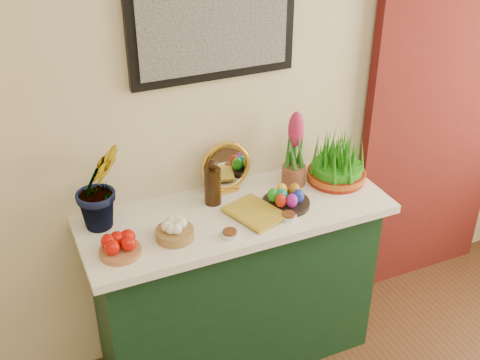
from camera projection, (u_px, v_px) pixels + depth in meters
name	position (u px, v px, depth m)	size (l,w,h in m)	color
sideboard	(236.00, 289.00, 2.93)	(1.30, 0.45, 0.85)	#12311B
tablecloth	(236.00, 213.00, 2.71)	(1.40, 0.55, 0.04)	white
hyacinth_green	(98.00, 173.00, 2.46)	(0.26, 0.22, 0.51)	#25661B
apple_bowl	(120.00, 247.00, 2.40)	(0.22, 0.22, 0.09)	#A26038
garlic_basket	(175.00, 231.00, 2.49)	(0.17, 0.17, 0.09)	olive
vinegar_cruet	(213.00, 184.00, 2.69)	(0.08, 0.08, 0.22)	black
mirror	(226.00, 167.00, 2.78)	(0.25, 0.07, 0.25)	gold
book	(239.00, 220.00, 2.59)	(0.17, 0.25, 0.03)	#B09522
spice_dish_left	(230.00, 234.00, 2.51)	(0.07, 0.07, 0.03)	silver
spice_dish_right	(289.00, 216.00, 2.62)	(0.07, 0.07, 0.03)	silver
egg_plate	(286.00, 199.00, 2.71)	(0.24, 0.24, 0.09)	black
hyacinth_pink	(295.00, 152.00, 2.81)	(0.11, 0.11, 0.37)	brown
wheatgrass_sabzeh	(337.00, 162.00, 2.87)	(0.29, 0.29, 0.23)	maroon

